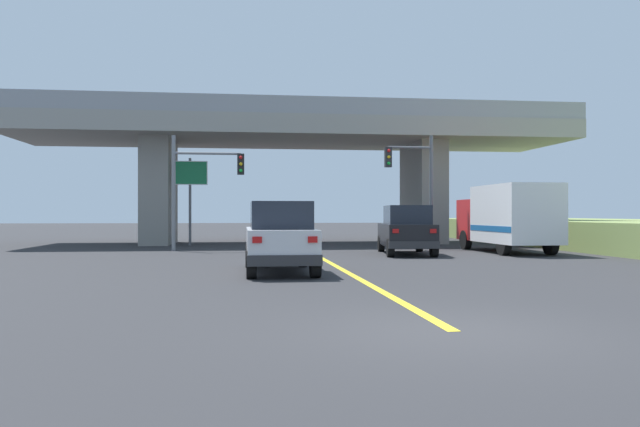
# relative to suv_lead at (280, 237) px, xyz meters

# --- Properties ---
(ground) EXTENTS (160.00, 160.00, 0.00)m
(ground) POSITION_rel_suv_lead_xyz_m (1.92, 17.91, -1.01)
(ground) COLOR #2B2B2D
(overpass_bridge) EXTENTS (30.87, 8.12, 7.70)m
(overpass_bridge) POSITION_rel_suv_lead_xyz_m (1.92, 17.91, 4.48)
(overpass_bridge) COLOR gray
(overpass_bridge) RESTS_ON ground
(lane_divider_stripe) EXTENTS (0.20, 24.52, 0.01)m
(lane_divider_stripe) POSITION_rel_suv_lead_xyz_m (1.92, 2.93, -1.01)
(lane_divider_stripe) COLOR yellow
(lane_divider_stripe) RESTS_ON ground
(suv_lead) EXTENTS (1.93, 4.57, 2.02)m
(suv_lead) POSITION_rel_suv_lead_xyz_m (0.00, 0.00, 0.00)
(suv_lead) COLOR silver
(suv_lead) RESTS_ON ground
(suv_crossing) EXTENTS (2.49, 4.96, 2.02)m
(suv_crossing) POSITION_rel_suv_lead_xyz_m (5.68, 7.41, 0.00)
(suv_crossing) COLOR black
(suv_crossing) RESTS_ON ground
(box_truck) EXTENTS (2.33, 6.44, 2.90)m
(box_truck) POSITION_rel_suv_lead_xyz_m (10.40, 8.11, 0.53)
(box_truck) COLOR red
(box_truck) RESTS_ON ground
(sedan_oncoming) EXTENTS (2.03, 4.31, 2.02)m
(sedan_oncoming) POSITION_rel_suv_lead_xyz_m (1.35, 22.82, -0.00)
(sedan_oncoming) COLOR maroon
(sedan_oncoming) RESTS_ON ground
(traffic_signal_nearside) EXTENTS (2.38, 0.36, 5.45)m
(traffic_signal_nearside) POSITION_rel_suv_lead_xyz_m (7.23, 11.42, 2.44)
(traffic_signal_nearside) COLOR #56595E
(traffic_signal_nearside) RESTS_ON ground
(traffic_signal_farside) EXTENTS (3.27, 0.36, 5.24)m
(traffic_signal_farside) POSITION_rel_suv_lead_xyz_m (-3.02, 11.11, 2.27)
(traffic_signal_farside) COLOR slate
(traffic_signal_farside) RESTS_ON ground
(highway_sign) EXTENTS (1.84, 0.17, 4.65)m
(highway_sign) POSITION_rel_suv_lead_xyz_m (-3.80, 16.00, 2.44)
(highway_sign) COLOR #56595E
(highway_sign) RESTS_ON ground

